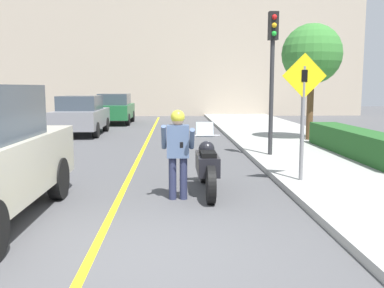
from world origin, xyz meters
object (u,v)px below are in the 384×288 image
object	(u,v)px
traffic_light	(272,57)
parked_car_green	(115,108)
parked_car_grey	(81,115)
street_tree	(312,55)
person_biker	(178,146)
crossing_sign	(303,105)
motorcycle	(207,166)

from	to	relation	value
traffic_light	parked_car_green	xyz separation A→B (m)	(-6.03, 12.25, -2.02)
parked_car_grey	parked_car_green	size ratio (longest dim) A/B	1.00
street_tree	traffic_light	bearing A→B (deg)	-122.72
person_biker	parked_car_green	size ratio (longest dim) A/B	0.39
traffic_light	street_tree	bearing A→B (deg)	57.28
street_tree	parked_car_green	world-z (taller)	street_tree
person_biker	traffic_light	xyz separation A→B (m)	(2.68, 4.30, 1.88)
crossing_sign	street_tree	bearing A→B (deg)	71.05
street_tree	parked_car_grey	size ratio (longest dim) A/B	0.99
person_biker	parked_car_grey	world-z (taller)	parked_car_grey
parked_car_grey	parked_car_green	bearing A→B (deg)	82.89
crossing_sign	parked_car_green	bearing A→B (deg)	110.74
parked_car_green	crossing_sign	bearing A→B (deg)	-69.26
motorcycle	traffic_light	xyz separation A→B (m)	(2.10, 3.75, 2.35)
crossing_sign	street_tree	size ratio (longest dim) A/B	0.62
crossing_sign	parked_car_grey	xyz separation A→B (m)	(-6.61, 10.03, -0.84)
parked_car_green	street_tree	bearing A→B (deg)	-46.81
person_biker	parked_car_grey	distance (m)	11.69
traffic_light	parked_car_grey	size ratio (longest dim) A/B	0.94
parked_car_grey	street_tree	bearing A→B (deg)	-19.73
traffic_light	street_tree	world-z (taller)	street_tree
motorcycle	crossing_sign	bearing A→B (deg)	10.94
traffic_light	street_tree	size ratio (longest dim) A/B	0.95
parked_car_grey	parked_car_green	xyz separation A→B (m)	(0.70, 5.58, 0.00)
motorcycle	person_biker	distance (m)	0.92
parked_car_green	motorcycle	bearing A→B (deg)	-76.19
street_tree	parked_car_green	bearing A→B (deg)	133.19
motorcycle	crossing_sign	xyz separation A→B (m)	(1.98, 0.38, 1.17)
parked_car_grey	parked_car_green	distance (m)	5.63
crossing_sign	person_biker	bearing A→B (deg)	-160.02
street_tree	parked_car_grey	bearing A→B (deg)	160.27
street_tree	motorcycle	bearing A→B (deg)	-120.95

